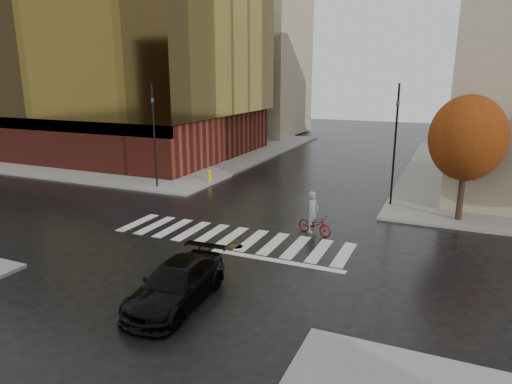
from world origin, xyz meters
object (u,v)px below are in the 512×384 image
traffic_light_ne (395,138)px  fire_hydrant (209,175)px  cyclist (314,220)px  traffic_light_nw (154,130)px  sedan (176,284)px

traffic_light_ne → fire_hydrant: 13.31m
cyclist → traffic_light_nw: traffic_light_nw is taller
traffic_light_nw → traffic_light_ne: size_ratio=0.99×
sedan → fire_hydrant: (-7.72, 16.06, -0.11)m
cyclist → traffic_light_nw: 13.76m
fire_hydrant → sedan: bearing=-64.3°
cyclist → fire_hydrant: bearing=72.5°
traffic_light_nw → fire_hydrant: (2.50, 2.86, -3.44)m
traffic_light_nw → fire_hydrant: size_ratio=8.69×
traffic_light_nw → fire_hydrant: traffic_light_nw is taller
traffic_light_nw → sedan: bearing=56.7°
sedan → traffic_light_nw: (-10.22, 13.19, 3.33)m
cyclist → traffic_light_ne: traffic_light_ne is taller
traffic_light_ne → fire_hydrant: bearing=15.1°
sedan → traffic_light_ne: (5.08, 15.06, 3.39)m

